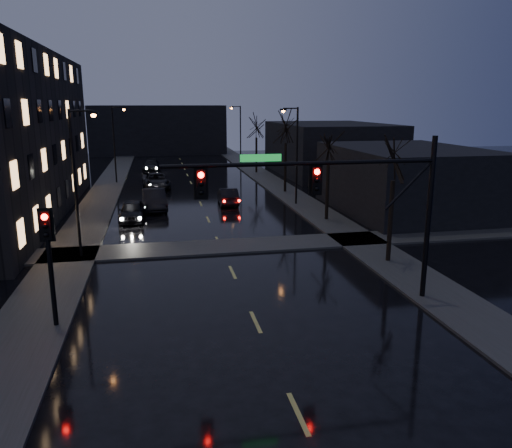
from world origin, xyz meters
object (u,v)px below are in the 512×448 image
oncoming_car_a (132,211)px  oncoming_car_b (154,199)px  oncoming_car_c (156,181)px  lead_car (228,196)px  oncoming_car_d (152,166)px

oncoming_car_a → oncoming_car_b: 4.06m
oncoming_car_a → oncoming_car_b: size_ratio=0.88×
oncoming_car_a → oncoming_car_c: oncoming_car_c is taller
lead_car → oncoming_car_d: bearing=-72.2°
oncoming_car_a → oncoming_car_b: bearing=68.6°
oncoming_car_a → oncoming_car_d: 27.68m
oncoming_car_a → oncoming_car_c: 14.49m
oncoming_car_b → lead_car: (6.05, 0.91, -0.11)m
oncoming_car_c → lead_car: size_ratio=1.26×
oncoming_car_c → lead_car: oncoming_car_c is taller
oncoming_car_a → oncoming_car_c: bearing=84.6°
oncoming_car_d → lead_car: 23.88m
oncoming_car_a → lead_car: 8.94m
oncoming_car_c → oncoming_car_d: oncoming_car_c is taller
oncoming_car_c → lead_car: (5.87, -9.73, -0.04)m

